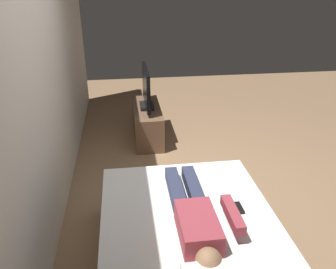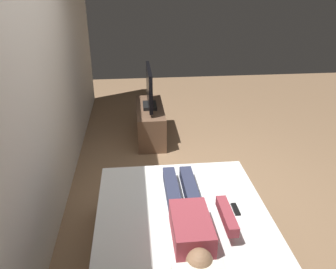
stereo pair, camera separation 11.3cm
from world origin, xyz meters
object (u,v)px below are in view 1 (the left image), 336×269
(tv_stand, at_px, (147,123))
(tv, at_px, (146,89))
(person, at_px, (196,217))
(remote, at_px, (240,208))
(bed, at_px, (191,255))

(tv_stand, bearing_deg, tv, 0.00)
(person, height_order, remote, person)
(tv_stand, bearing_deg, bed, -177.25)
(tv, bearing_deg, tv_stand, 0.00)
(tv, bearing_deg, remote, -167.47)
(tv_stand, distance_m, tv, 0.53)
(bed, height_order, tv, tv)
(bed, height_order, remote, remote)
(person, distance_m, tv_stand, 2.75)
(bed, height_order, person, person)
(bed, distance_m, person, 0.36)
(bed, distance_m, remote, 0.55)
(bed, bearing_deg, remote, -67.70)
(remote, bearing_deg, tv_stand, 12.53)
(person, distance_m, remote, 0.44)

